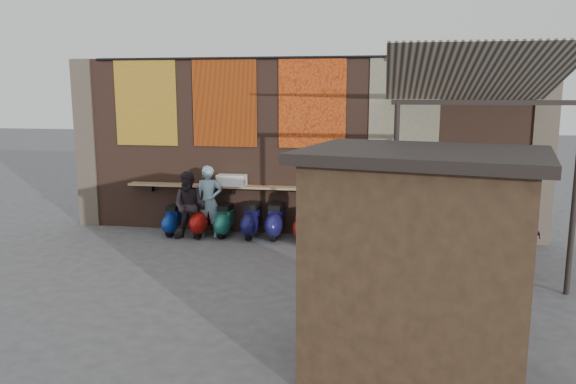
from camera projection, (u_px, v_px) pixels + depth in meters
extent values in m
plane|color=#474749|center=(278.00, 267.00, 10.54)|extent=(70.00, 70.00, 0.00)
cube|color=brown|center=(300.00, 147.00, 12.80)|extent=(10.00, 0.40, 4.00)
cube|color=#4C4238|center=(90.00, 143.00, 13.68)|extent=(0.50, 0.50, 4.00)
cube|color=#4C4238|center=(541.00, 151.00, 11.92)|extent=(0.50, 0.50, 4.00)
cube|color=#9E7A51|center=(297.00, 188.00, 12.60)|extent=(8.00, 0.32, 0.05)
cube|color=white|center=(232.00, 180.00, 12.80)|extent=(0.66, 0.32, 0.25)
cube|color=maroon|center=(146.00, 102.00, 13.02)|extent=(1.50, 0.02, 2.00)
cube|color=#F0540E|center=(224.00, 103.00, 12.70)|extent=(1.50, 0.02, 2.00)
cube|color=#CF5219|center=(312.00, 103.00, 12.36)|extent=(1.50, 0.02, 2.00)
cube|color=teal|center=(404.00, 103.00, 12.02)|extent=(1.50, 0.02, 2.00)
cylinder|color=black|center=(299.00, 57.00, 12.23)|extent=(9.50, 0.06, 0.06)
imported|color=#83AABE|center=(209.00, 201.00, 12.62)|extent=(0.66, 0.50, 1.62)
imported|color=#292025|center=(190.00, 206.00, 12.34)|extent=(0.74, 0.58, 1.53)
imported|color=#171733|center=(514.00, 236.00, 9.85)|extent=(0.90, 0.43, 1.50)
imported|color=slate|center=(497.00, 232.00, 9.41)|extent=(1.38, 1.27, 1.87)
imported|color=#95845F|center=(369.00, 227.00, 10.34)|extent=(0.93, 0.84, 1.59)
cube|color=black|center=(419.00, 270.00, 6.35)|extent=(2.64, 2.20, 2.51)
cube|color=black|center=(424.00, 155.00, 6.12)|extent=(2.97, 2.51, 0.12)
cube|color=gold|center=(433.00, 207.00, 7.07)|extent=(1.18, 0.30, 0.50)
cube|color=#473321|center=(430.00, 275.00, 7.23)|extent=(1.90, 0.51, 0.06)
cube|color=beige|center=(475.00, 75.00, 10.19)|extent=(3.20, 3.28, 0.97)
cube|color=#33261C|center=(465.00, 57.00, 11.66)|extent=(3.30, 0.08, 0.12)
cube|color=black|center=(488.00, 102.00, 8.82)|extent=(3.00, 0.08, 0.08)
cylinder|color=black|center=(394.00, 195.00, 9.33)|extent=(0.09, 0.09, 3.10)
cylinder|color=black|center=(575.00, 201.00, 8.85)|extent=(0.09, 0.09, 3.10)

